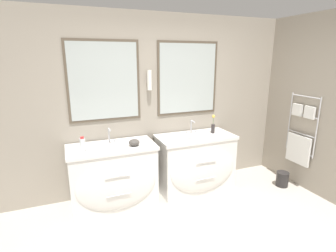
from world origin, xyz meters
name	(u,v)px	position (x,y,z in m)	size (l,w,h in m)	color
wall_back	(157,103)	(-0.01, 1.75, 1.32)	(5.75, 0.15, 2.60)	#9E9384
wall_right	(316,107)	(2.10, 0.78, 1.29)	(0.13, 3.58, 2.60)	#9E9384
vanity_left	(114,176)	(-0.77, 1.37, 0.43)	(1.15, 0.64, 0.85)	white
vanity_right	(196,163)	(0.48, 1.37, 0.43)	(1.15, 0.64, 0.85)	white
faucet_left	(109,136)	(-0.77, 1.55, 0.96)	(0.17, 0.13, 0.21)	silver
faucet_right	(192,127)	(0.48, 1.55, 0.96)	(0.17, 0.13, 0.21)	silver
toiletry_bottle	(83,145)	(-1.13, 1.32, 0.94)	(0.07, 0.07, 0.19)	silver
amenity_bowl	(134,142)	(-0.49, 1.30, 0.90)	(0.15, 0.15, 0.09)	#4C4742
flower_vase	(213,126)	(0.79, 1.44, 0.97)	(0.05, 0.05, 0.29)	#332D2D
soap_dish	(189,139)	(0.30, 1.26, 0.87)	(0.10, 0.07, 0.04)	white
waste_bin	(282,179)	(1.80, 0.95, 0.12)	(0.19, 0.19, 0.23)	#282626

